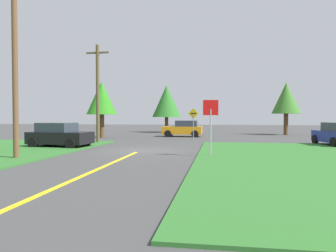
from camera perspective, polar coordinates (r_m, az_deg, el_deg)
The scene contains 12 objects.
ground_plane at distance 19.63m, azimuth -4.82°, elevation -4.28°, with size 120.00×120.00×0.00m, color #414141.
grass_verge_right at distance 15.91m, azimuth 26.99°, elevation -5.72°, with size 12.00×20.00×0.08m, color #2E6B29.
lane_stripe_center at distance 12.07m, azimuth -13.84°, elevation -8.07°, with size 0.20×14.00×0.01m, color yellow.
stop_sign at distance 16.68m, azimuth 7.44°, elevation 1.64°, with size 0.77×0.15×2.87m.
parked_car_near_building at distance 22.62m, azimuth -18.41°, elevation -1.53°, with size 4.16×2.51×1.62m.
car_approaching_junction at distance 32.78m, azimuth 2.71°, elevation -0.47°, with size 3.93×2.01×1.62m.
utility_pole_near at distance 17.32m, azimuth -25.15°, elevation 10.91°, with size 1.80×0.26×9.42m.
utility_pole_mid at distance 25.65m, azimuth -12.15°, elevation 5.79°, with size 1.80×0.26×7.48m.
direction_sign at distance 27.96m, azimuth 4.44°, elevation 1.00°, with size 0.90×0.19×2.74m.
oak_tree_left at distance 41.45m, azimuth -0.26°, elevation 4.31°, with size 3.63×3.63×5.95m.
pine_tree_center at distance 31.83m, azimuth -11.50°, elevation 4.74°, with size 2.86×2.86×5.37m.
oak_tree_right at distance 38.28m, azimuth 19.91°, elevation 4.53°, with size 3.09×3.09×5.75m.
Camera 1 is at (4.58, -18.98, 2.04)m, focal length 34.97 mm.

